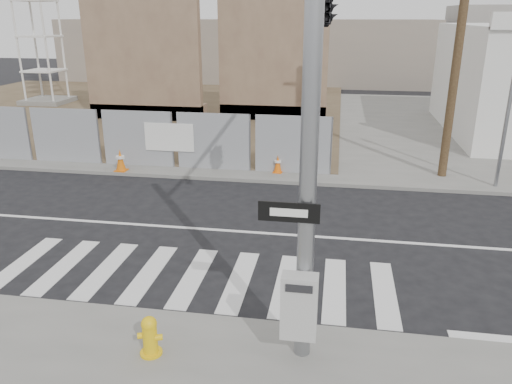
% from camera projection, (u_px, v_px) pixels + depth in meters
% --- Properties ---
extents(ground, '(100.00, 100.00, 0.00)m').
position_uv_depth(ground, '(220.00, 230.00, 13.02)').
color(ground, black).
rests_on(ground, ground).
extents(sidewalk_far, '(50.00, 20.00, 0.12)m').
position_uv_depth(sidewalk_far, '(282.00, 122.00, 26.02)').
color(sidewalk_far, slate).
rests_on(sidewalk_far, ground).
extents(signal_pole, '(0.96, 5.87, 7.00)m').
position_uv_depth(signal_pole, '(321.00, 45.00, 9.14)').
color(signal_pole, gray).
rests_on(signal_pole, sidewalk_near).
extents(concrete_wall_left, '(6.00, 1.30, 8.00)m').
position_uv_depth(concrete_wall_left, '(143.00, 56.00, 25.14)').
color(concrete_wall_left, brown).
rests_on(concrete_wall_left, sidewalk_far).
extents(concrete_wall_right, '(5.50, 1.30, 8.00)m').
position_uv_depth(concrete_wall_right, '(273.00, 56.00, 25.06)').
color(concrete_wall_right, brown).
rests_on(concrete_wall_right, sidewalk_far).
extents(utility_pole_right, '(1.60, 0.28, 10.00)m').
position_uv_depth(utility_pole_right, '(462.00, 19.00, 15.40)').
color(utility_pole_right, brown).
rests_on(utility_pole_right, sidewalk_far).
extents(fire_hydrant, '(0.46, 0.46, 0.69)m').
position_uv_depth(fire_hydrant, '(150.00, 336.00, 7.98)').
color(fire_hydrant, '#E7B80C').
rests_on(fire_hydrant, sidewalk_near).
extents(traffic_cone_c, '(0.42, 0.42, 0.77)m').
position_uv_depth(traffic_cone_c, '(120.00, 160.00, 17.49)').
color(traffic_cone_c, '#DB630B').
rests_on(traffic_cone_c, sidewalk_far).
extents(traffic_cone_d, '(0.34, 0.34, 0.62)m').
position_uv_depth(traffic_cone_d, '(278.00, 164.00, 17.33)').
color(traffic_cone_d, '#E15E0B').
rests_on(traffic_cone_d, sidewalk_far).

